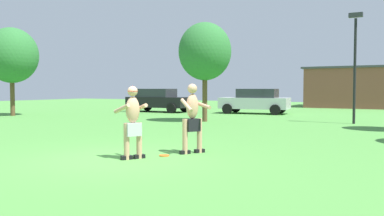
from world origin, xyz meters
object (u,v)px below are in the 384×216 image
(player_with_cap, at_px, (133,119))
(tree_near_building, at_px, (12,56))
(lamp_post, at_px, (355,55))
(tree_behind_players, at_px, (205,52))
(frisbee, at_px, (164,155))
(car_black_far_end, at_px, (158,100))
(car_silver_near_post, at_px, (255,101))
(player_in_black, at_px, (192,117))

(player_with_cap, relative_size, tree_near_building, 0.33)
(lamp_post, height_order, tree_behind_players, lamp_post)
(frisbee, bearing_deg, tree_behind_players, 111.85)
(player_with_cap, xyz_separation_m, car_black_far_end, (-9.81, 15.61, -0.09))
(car_silver_near_post, bearing_deg, tree_near_building, -143.20)
(tree_near_building, bearing_deg, tree_behind_players, 9.02)
(player_in_black, relative_size, lamp_post, 0.35)
(player_in_black, height_order, tree_near_building, tree_near_building)
(frisbee, distance_m, lamp_post, 12.28)
(frisbee, relative_size, car_silver_near_post, 0.05)
(frisbee, relative_size, tree_near_building, 0.05)
(player_with_cap, distance_m, car_black_far_end, 18.44)
(player_with_cap, bearing_deg, tree_behind_players, 108.43)
(player_with_cap, height_order, frisbee, player_with_cap)
(frisbee, bearing_deg, player_in_black, 59.26)
(car_silver_near_post, bearing_deg, car_black_far_end, -167.99)
(player_in_black, bearing_deg, lamp_post, 77.82)
(player_with_cap, bearing_deg, player_in_black, 59.27)
(car_silver_near_post, bearing_deg, frisbee, -77.08)
(player_with_cap, xyz_separation_m, player_in_black, (0.81, 1.36, -0.00))
(car_black_far_end, relative_size, tree_near_building, 0.85)
(car_black_far_end, distance_m, tree_behind_players, 8.89)
(tree_near_building, bearing_deg, frisbee, -25.87)
(tree_behind_players, bearing_deg, car_silver_near_post, 89.83)
(car_silver_near_post, bearing_deg, player_in_black, -75.17)
(tree_behind_players, height_order, tree_near_building, tree_near_building)
(car_silver_near_post, distance_m, car_black_far_end, 6.63)
(tree_near_building, bearing_deg, player_in_black, -23.30)
(player_in_black, distance_m, frisbee, 1.19)
(car_black_far_end, xyz_separation_m, tree_behind_players, (6.46, -5.55, 2.55))
(frisbee, height_order, lamp_post, lamp_post)
(frisbee, relative_size, car_black_far_end, 0.06)
(player_in_black, relative_size, car_silver_near_post, 0.39)
(player_in_black, bearing_deg, frisbee, -120.74)
(tree_behind_players, relative_size, tree_near_building, 0.93)
(tree_behind_players, bearing_deg, car_black_far_end, 139.32)
(player_with_cap, xyz_separation_m, tree_behind_players, (-3.35, 10.06, 2.46))
(car_silver_near_post, relative_size, tree_near_building, 0.87)
(car_silver_near_post, xyz_separation_m, car_black_far_end, (-6.48, -1.38, 0.00))
(car_black_far_end, bearing_deg, lamp_post, -14.59)
(frisbee, xyz_separation_m, car_black_far_end, (-10.22, 14.93, 0.81))
(car_black_far_end, height_order, lamp_post, lamp_post)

